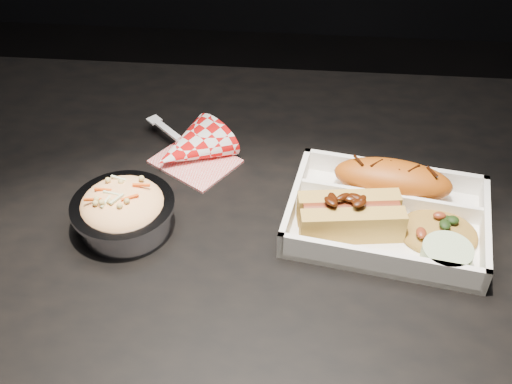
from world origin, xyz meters
TOP-DOWN VIEW (x-y plane):
  - dining_table at (0.00, 0.00)m, footprint 1.20×0.80m
  - food_tray at (0.16, 0.01)m, footprint 0.28×0.22m
  - fried_pastry at (0.17, 0.07)m, footprint 0.17×0.09m
  - hotdog at (0.11, -0.01)m, footprint 0.14×0.07m
  - fried_rice_mound at (0.22, -0.01)m, footprint 0.11×0.10m
  - cupcake_liner at (0.22, -0.06)m, footprint 0.06×0.06m
  - foil_coleslaw_cup at (-0.18, -0.02)m, footprint 0.13×0.13m
  - napkin_fork at (-0.12, 0.13)m, footprint 0.16×0.15m

SIDE VIEW (x-z plane):
  - dining_table at x=0.00m, z-range 0.28..1.03m
  - food_tray at x=0.16m, z-range 0.74..0.78m
  - napkin_fork at x=-0.12m, z-range 0.72..0.82m
  - cupcake_liner at x=0.22m, z-range 0.76..0.79m
  - fried_rice_mound at x=0.22m, z-range 0.76..0.79m
  - foil_coleslaw_cup at x=-0.18m, z-range 0.75..0.82m
  - fried_pastry at x=0.17m, z-range 0.76..0.81m
  - hotdog at x=0.11m, z-range 0.75..0.81m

